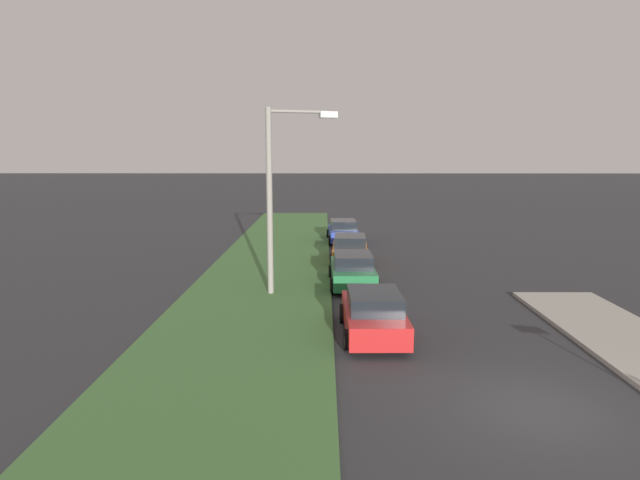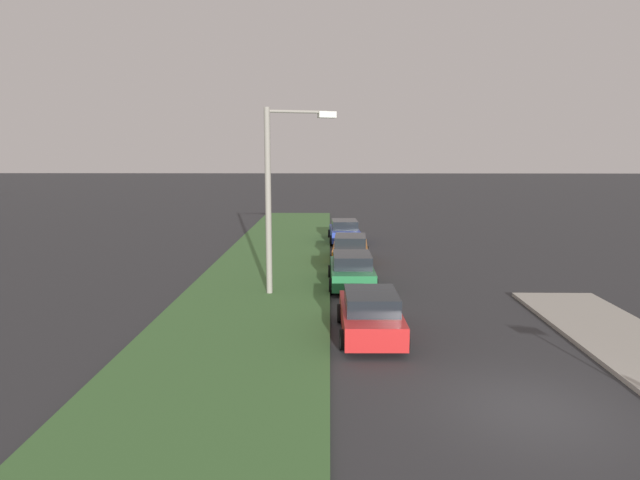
{
  "view_description": "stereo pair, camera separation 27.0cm",
  "coord_description": "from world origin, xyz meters",
  "px_view_note": "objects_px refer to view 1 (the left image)",
  "views": [
    {
      "loc": [
        -11.53,
        4.8,
        5.71
      ],
      "look_at": [
        15.19,
        5.0,
        1.46
      ],
      "focal_mm": 30.43,
      "sensor_mm": 36.0,
      "label": 1
    },
    {
      "loc": [
        -11.52,
        4.53,
        5.71
      ],
      "look_at": [
        15.19,
        5.0,
        1.46
      ],
      "focal_mm": 30.43,
      "sensor_mm": 36.0,
      "label": 2
    }
  ],
  "objects_px": {
    "parked_car_green": "(353,270)",
    "parked_car_blue": "(343,231)",
    "streetlight": "(278,188)",
    "parked_car_orange": "(350,249)",
    "parked_car_red": "(374,314)"
  },
  "relations": [
    {
      "from": "streetlight",
      "to": "parked_car_red",
      "type": "bearing_deg",
      "value": -145.69
    },
    {
      "from": "parked_car_orange",
      "to": "parked_car_red",
      "type": "bearing_deg",
      "value": -176.49
    },
    {
      "from": "parked_car_green",
      "to": "streetlight",
      "type": "distance_m",
      "value": 5.03
    },
    {
      "from": "parked_car_red",
      "to": "parked_car_green",
      "type": "relative_size",
      "value": 1.0
    },
    {
      "from": "parked_car_blue",
      "to": "streetlight",
      "type": "distance_m",
      "value": 14.31
    },
    {
      "from": "parked_car_green",
      "to": "parked_car_blue",
      "type": "distance_m",
      "value": 11.93
    },
    {
      "from": "parked_car_green",
      "to": "parked_car_blue",
      "type": "relative_size",
      "value": 0.99
    },
    {
      "from": "parked_car_red",
      "to": "parked_car_orange",
      "type": "relative_size",
      "value": 0.99
    },
    {
      "from": "streetlight",
      "to": "parked_car_blue",
      "type": "bearing_deg",
      "value": -12.81
    },
    {
      "from": "parked_car_blue",
      "to": "streetlight",
      "type": "relative_size",
      "value": 0.58
    },
    {
      "from": "parked_car_red",
      "to": "parked_car_orange",
      "type": "distance_m",
      "value": 11.79
    },
    {
      "from": "parked_car_blue",
      "to": "parked_car_red",
      "type": "bearing_deg",
      "value": 178.86
    },
    {
      "from": "parked_car_red",
      "to": "streetlight",
      "type": "bearing_deg",
      "value": 33.45
    },
    {
      "from": "parked_car_blue",
      "to": "streetlight",
      "type": "height_order",
      "value": "streetlight"
    },
    {
      "from": "parked_car_orange",
      "to": "parked_car_green",
      "type": "bearing_deg",
      "value": -178.84
    }
  ]
}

